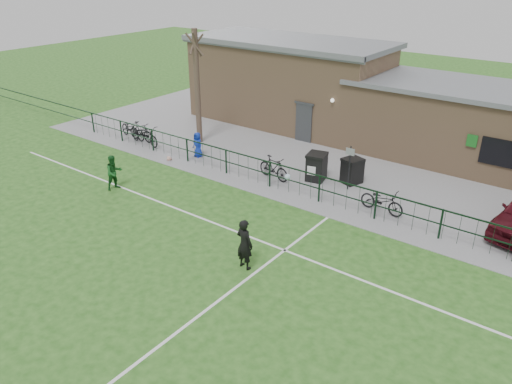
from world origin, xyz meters
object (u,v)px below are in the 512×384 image
Objects in this scene: sign_post at (349,168)px; ball_ground at (169,158)px; bare_tree at (197,88)px; wheelie_bin_right at (352,172)px; bicycle_d at (274,168)px; bicycle_e at (382,201)px; outfield_player at (114,172)px; spectator_child at (198,145)px; bicycle_b at (141,132)px; bicycle_a at (130,129)px; wheelie_bin_left at (317,168)px; bicycle_c at (147,135)px.

sign_post is 8.29× the size of ball_ground.
bare_tree is 9.52m from wheelie_bin_right.
bicycle_e is (5.31, -0.11, -0.05)m from bicycle_d.
sign_post is 10.16m from outfield_player.
outfield_player is at bearing -120.97° from wheelie_bin_right.
wheelie_bin_right is 10.47m from outfield_player.
wheelie_bin_right is at bearing -50.00° from bicycle_d.
sign_post is 8.01m from spectator_child.
bicycle_d is (8.80, 0.14, 0.01)m from bicycle_b.
bicycle_d is (-3.05, -1.74, -0.00)m from wheelie_bin_right.
bicycle_d reaches higher than bicycle_a.
wheelie_bin_right is 0.54× the size of sign_post.
bicycle_a is 15.03m from bicycle_e.
bicycle_e is (3.71, -1.20, -0.10)m from wheelie_bin_left.
outfield_player is (-10.25, -4.90, 0.27)m from bicycle_e.
spectator_child is at bearing 8.70° from outfield_player.
sign_post reaches higher than bicycle_e.
bicycle_a is (-12.97, -1.13, -0.48)m from sign_post.
bare_tree is at bearing -55.86° from bicycle_b.
wheelie_bin_left is 0.58× the size of bicycle_c.
bicycle_e is at bearing 7.78° from spectator_child.
sign_post reaches higher than ball_ground.
bare_tree is 4.20m from ball_ground.
bicycle_a is at bearing -175.03° from sign_post.
sign_post is (9.41, -0.71, -1.98)m from bare_tree.
bicycle_e is 1.19× the size of outfield_player.
ball_ground is at bearing -90.50° from bicycle_a.
bicycle_d reaches higher than bicycle_e.
bicycle_c reaches higher than bicycle_b.
bicycle_b is at bearing -152.19° from wheelie_bin_right.
outfield_player is (-6.54, -6.10, 0.17)m from wheelie_bin_left.
bare_tree is at bearing 84.76° from bicycle_d.
ball_ground is at bearing 19.87° from outfield_player.
wheelie_bin_left is 11.38m from bicycle_a.
spectator_child reaches higher than bicycle_b.
sign_post reaches higher than wheelie_bin_left.
bicycle_e is at bearing -9.02° from bare_tree.
outfield_player is (-0.25, -5.00, 0.12)m from spectator_child.
wheelie_bin_right is 0.58× the size of bicycle_e.
wheelie_bin_left is 0.64× the size of bicycle_e.
bicycle_c is (-11.35, -1.33, -0.46)m from sign_post.
bicycle_c is at bearing 95.92° from bicycle_e.
wheelie_bin_left is at bearing 176.93° from sign_post.
wheelie_bin_left is (7.76, -0.62, -2.39)m from bare_tree.
wheelie_bin_right is at bearing 21.15° from spectator_child.
bare_tree is 11.88m from bicycle_e.
bicycle_b is at bearing -174.63° from sign_post.
wheelie_bin_left reaches higher than bicycle_e.
wheelie_bin_left is 0.59× the size of sign_post.
bicycle_b is 8.80m from bicycle_d.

